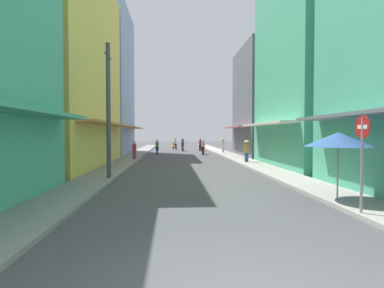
% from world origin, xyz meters
% --- Properties ---
extents(ground_plane, '(116.16, 116.16, 0.00)m').
position_xyz_m(ground_plane, '(0.00, 22.40, 0.00)').
color(ground_plane, '#4C4C4F').
extents(sidewalk_left, '(1.79, 60.80, 0.12)m').
position_xyz_m(sidewalk_left, '(-4.61, 22.40, 0.06)').
color(sidewalk_left, gray).
rests_on(sidewalk_left, ground).
extents(sidewalk_right, '(1.79, 60.80, 0.12)m').
position_xyz_m(sidewalk_right, '(4.61, 22.40, 0.06)').
color(sidewalk_right, '#ADA89E').
rests_on(sidewalk_right, ground).
extents(building_left_mid, '(7.05, 13.30, 12.92)m').
position_xyz_m(building_left_mid, '(-8.50, 16.89, 6.45)').
color(building_left_mid, '#EFD159').
rests_on(building_left_mid, ground).
extents(building_left_far, '(7.05, 9.79, 15.05)m').
position_xyz_m(building_left_far, '(-8.50, 29.08, 7.52)').
color(building_left_far, '#8CA5CC').
rests_on(building_left_far, ground).
extents(building_right_mid, '(7.05, 9.21, 12.86)m').
position_xyz_m(building_right_mid, '(8.50, 15.83, 6.42)').
color(building_right_mid, '#4CB28C').
rests_on(building_right_mid, ground).
extents(building_right_far, '(7.05, 8.11, 10.29)m').
position_xyz_m(building_right_far, '(8.50, 25.19, 5.14)').
color(building_right_far, slate).
rests_on(building_right_far, ground).
extents(motorbike_silver, '(0.55, 1.81, 1.58)m').
position_xyz_m(motorbike_silver, '(0.34, 34.84, 0.70)').
color(motorbike_silver, black).
rests_on(motorbike_silver, ground).
extents(motorbike_red, '(0.58, 1.80, 1.58)m').
position_xyz_m(motorbike_red, '(2.22, 28.15, 0.70)').
color(motorbike_red, black).
rests_on(motorbike_red, ground).
extents(motorbike_orange, '(0.68, 1.77, 1.58)m').
position_xyz_m(motorbike_orange, '(-0.61, 39.31, 0.70)').
color(motorbike_orange, black).
rests_on(motorbike_orange, ground).
extents(motorbike_blue, '(0.55, 1.81, 1.58)m').
position_xyz_m(motorbike_blue, '(-2.59, 29.14, 0.70)').
color(motorbike_blue, black).
rests_on(motorbike_blue, ground).
extents(motorbike_maroon, '(0.66, 1.78, 1.58)m').
position_xyz_m(motorbike_maroon, '(2.57, 34.72, 0.70)').
color(motorbike_maroon, black).
rests_on(motorbike_maroon, ground).
extents(pedestrian_far, '(0.34, 0.34, 1.58)m').
position_xyz_m(pedestrian_far, '(-4.07, 21.54, 0.78)').
color(pedestrian_far, '#99333F').
rests_on(pedestrian_far, ground).
extents(pedestrian_midway, '(0.44, 0.44, 1.74)m').
position_xyz_m(pedestrian_midway, '(4.58, 29.75, 0.98)').
color(pedestrian_midway, beige).
rests_on(pedestrian_midway, ground).
extents(pedestrian_foreground, '(0.44, 0.44, 1.73)m').
position_xyz_m(pedestrian_foreground, '(4.40, 18.43, 0.97)').
color(pedestrian_foreground, '#334C8C').
rests_on(pedestrian_foreground, ground).
extents(vendor_umbrella, '(2.06, 2.06, 2.22)m').
position_xyz_m(vendor_umbrella, '(4.16, 5.68, 1.99)').
color(vendor_umbrella, '#99999E').
rests_on(vendor_umbrella, ground).
extents(utility_pole, '(0.20, 1.20, 6.36)m').
position_xyz_m(utility_pole, '(-3.97, 10.92, 3.25)').
color(utility_pole, '#4C4C4F').
rests_on(utility_pole, ground).
extents(street_sign_no_entry, '(0.07, 0.60, 2.65)m').
position_xyz_m(street_sign_no_entry, '(3.87, 4.01, 1.72)').
color(street_sign_no_entry, gray).
rests_on(street_sign_no_entry, ground).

